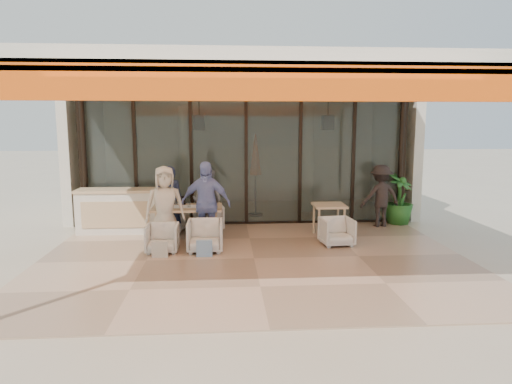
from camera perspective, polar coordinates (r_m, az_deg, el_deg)
The scene contains 21 objects.
ground at distance 8.67m, azimuth -0.25°, elevation -8.44°, with size 70.00×70.00×0.00m, color #C6B293.
terrace_floor at distance 8.67m, azimuth -0.25°, elevation -8.41°, with size 8.00×6.00×0.01m, color tan.
terrace_structure at distance 8.05m, azimuth -0.14°, elevation 13.65°, with size 8.00×6.00×3.40m.
glass_storefront at distance 11.32m, azimuth -1.24°, elevation 3.84°, with size 8.08×0.10×3.20m.
interior_block at distance 13.60m, azimuth -1.69°, elevation 7.31°, with size 9.05×3.62×3.52m.
host_counter at distance 11.03m, azimuth -16.84°, elevation -2.26°, with size 1.85×0.65×1.04m.
dining_table at distance 10.03m, azimuth -8.64°, elevation -2.14°, with size 1.50×0.90×0.93m.
chair_far_left at distance 11.06m, azimuth -10.34°, elevation -3.09°, with size 0.63×0.59×0.65m, color silver.
chair_far_right at distance 11.00m, azimuth -5.98°, elevation -2.96°, with size 0.67×0.63×0.69m, color silver.
chair_near_left at distance 9.23m, azimuth -11.63°, elevation -5.52°, with size 0.62×0.58×0.64m, color silver.
chair_near_right at distance 9.14m, azimuth -6.39°, elevation -5.28°, with size 0.69×0.65×0.71m, color silver.
diner_navy at distance 10.49m, azimuth -10.70°, elevation -1.10°, with size 0.58×0.38×1.60m, color #1A213A.
diner_grey at distance 10.43m, azimuth -6.11°, elevation -1.25°, with size 0.74×0.58×1.53m, color slate.
diner_cream at distance 9.60m, azimuth -11.33°, elevation -1.78°, with size 0.82×0.53×1.68m, color beige.
diner_periwinkle at distance 9.52m, azimuth -6.32°, elevation -1.46°, with size 1.04×0.43×1.77m, color #7982C9.
tote_bag_cream at distance 8.88m, azimuth -11.94°, elevation -7.07°, with size 0.30×0.10×0.34m, color silver.
tote_bag_blue at distance 8.80m, azimuth -6.47°, elevation -7.08°, with size 0.30×0.10×0.34m, color #99BFD8.
side_table at distance 10.34m, azimuth 9.11°, elevation -2.11°, with size 0.70×0.70×0.74m.
side_chair at distance 9.69m, azimuth 10.06°, elevation -4.74°, with size 0.63×0.59×0.65m, color silver.
standing_woman at distance 11.55m, azimuth 15.30°, elevation -0.51°, with size 1.00×0.57×1.54m, color black.
potted_palm at distance 12.02m, azimuth 17.44°, elevation -0.85°, with size 0.73×0.73×1.30m, color #1E5919.
Camera 1 is at (-0.54, -8.27, 2.55)m, focal length 32.00 mm.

